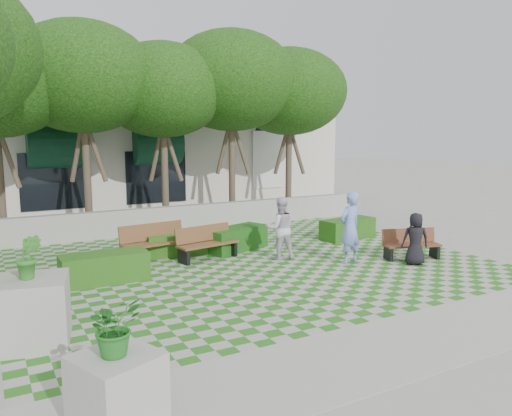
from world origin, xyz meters
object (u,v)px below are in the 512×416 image
person_blue (350,228)px  hedge_midleft (178,244)px  planter_front (116,374)px  hedge_midright (236,239)px  person_dark (415,239)px  bench_west (155,242)px  hedge_east (348,229)px  bench_mid (207,243)px  bench_east (411,244)px  hedge_west (105,268)px  planter_back (32,308)px  person_white (280,228)px

person_blue → hedge_midleft: bearing=-49.2°
hedge_midleft → planter_front: (-3.58, -7.59, 0.32)m
hedge_midright → person_dark: person_dark is taller
person_blue → planter_front: bearing=22.8°
bench_west → hedge_midright: (2.44, -0.14, -0.13)m
hedge_east → bench_mid: bearing=-177.6°
bench_east → hedge_midleft: bearing=165.3°
bench_east → person_blue: bearing=-175.8°
hedge_midright → hedge_west: size_ratio=1.00×
bench_east → planter_back: planter_back is taller
planter_back → person_blue: 8.03m
bench_east → hedge_midleft: (-5.46, 3.52, -0.08)m
hedge_east → person_dark: person_dark is taller
hedge_east → planter_front: bearing=-142.8°
hedge_west → planter_back: (-1.79, -2.95, 0.27)m
bench_mid → hedge_midright: 1.31m
bench_west → person_dark: bearing=-40.8°
person_dark → hedge_midright: bearing=-16.0°
bench_west → hedge_midleft: bearing=4.4°
bench_mid → person_dark: bearing=-45.2°
hedge_east → person_dark: size_ratio=1.37×
hedge_west → person_white: person_white is taller
planter_front → hedge_east: bearing=37.2°
hedge_midright → person_blue: bearing=-54.9°
planter_back → person_blue: size_ratio=0.96×
bench_east → person_dark: (-0.41, -0.53, 0.30)m
hedge_midright → hedge_west: (-4.12, -1.38, -0.00)m
person_blue → person_dark: bearing=135.9°
bench_mid → person_white: 2.06m
hedge_midleft → planter_back: planter_back is taller
hedge_midright → planter_back: (-5.91, -4.32, 0.27)m
hedge_east → hedge_midright: size_ratio=0.97×
bench_mid → hedge_west: 3.05m
bench_mid → bench_west: bench_west is taller
bench_west → hedge_midleft: (0.74, 0.15, -0.16)m
hedge_east → hedge_midright: hedge_midright is taller
hedge_midright → person_dark: size_ratio=1.42×
hedge_west → person_dark: 7.85m
hedge_midleft → hedge_west: (-2.42, -1.66, 0.03)m
hedge_east → person_white: 3.56m
person_white → hedge_midright: bearing=-49.6°
bench_mid → hedge_midright: (1.19, 0.55, -0.10)m
planter_front → hedge_midleft: bearing=64.8°
bench_east → hedge_west: bench_east is taller
bench_mid → hedge_midleft: bench_mid is taller
hedge_midright → person_blue: (1.96, -2.79, 0.61)m
hedge_east → person_white: bearing=-160.8°
bench_east → person_white: (-3.16, 1.74, 0.46)m
bench_mid → person_blue: person_blue is taller
hedge_midleft → person_dark: (5.05, -4.04, 0.38)m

